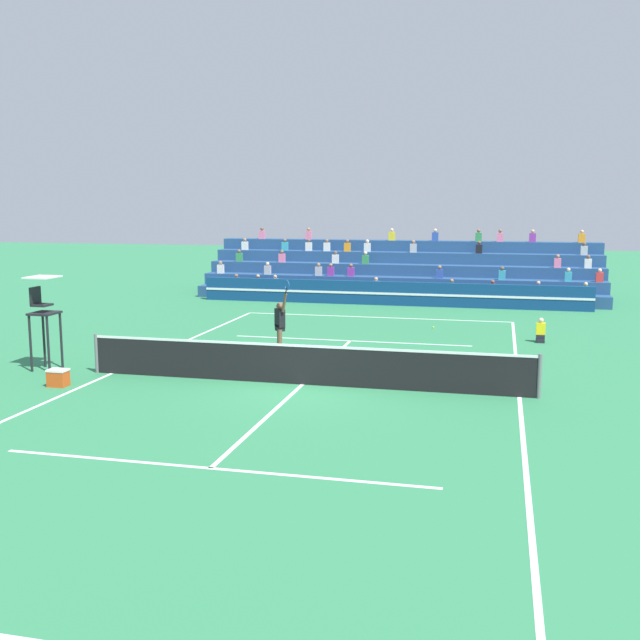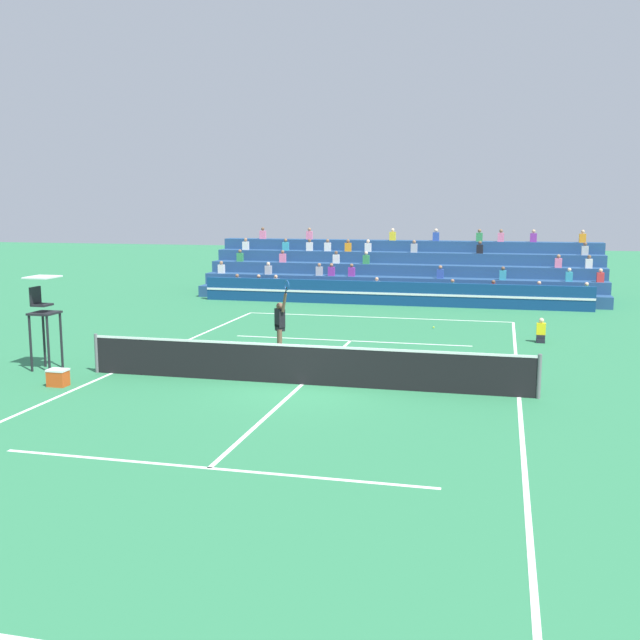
% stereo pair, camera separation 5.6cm
% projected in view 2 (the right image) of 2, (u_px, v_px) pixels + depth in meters
% --- Properties ---
extents(ground_plane, '(120.00, 120.00, 0.00)m').
position_uv_depth(ground_plane, '(302.00, 385.00, 19.58)').
color(ground_plane, '#2D7A4C').
extents(court_lines, '(11.10, 23.90, 0.01)m').
position_uv_depth(court_lines, '(302.00, 384.00, 19.58)').
color(court_lines, white).
rests_on(court_lines, ground).
extents(tennis_net, '(12.00, 0.10, 1.10)m').
position_uv_depth(tennis_net, '(302.00, 364.00, 19.49)').
color(tennis_net, slate).
rests_on(tennis_net, ground).
extents(sponsor_banner_wall, '(18.00, 0.26, 1.10)m').
position_uv_depth(sponsor_banner_wall, '(390.00, 293.00, 34.57)').
color(sponsor_banner_wall, navy).
rests_on(sponsor_banner_wall, ground).
extents(bleacher_stand, '(19.71, 4.75, 3.38)m').
position_uv_depth(bleacher_stand, '(401.00, 276.00, 38.15)').
color(bleacher_stand, navy).
rests_on(bleacher_stand, ground).
extents(umpire_chair, '(0.76, 0.84, 2.67)m').
position_uv_depth(umpire_chair, '(43.00, 310.00, 21.08)').
color(umpire_chair, black).
rests_on(umpire_chair, ground).
extents(ball_kid_courtside, '(0.30, 0.36, 0.84)m').
position_uv_depth(ball_kid_courtside, '(541.00, 333.00, 25.41)').
color(ball_kid_courtside, black).
rests_on(ball_kid_courtside, ground).
extents(tennis_player, '(0.69, 0.79, 2.49)m').
position_uv_depth(tennis_player, '(280.00, 326.00, 22.78)').
color(tennis_player, brown).
rests_on(tennis_player, ground).
extents(tennis_ball, '(0.07, 0.07, 0.07)m').
position_uv_depth(tennis_ball, '(434.00, 327.00, 28.33)').
color(tennis_ball, '#C6DB33').
rests_on(tennis_ball, ground).
extents(equipment_cooler, '(0.50, 0.38, 0.45)m').
position_uv_depth(equipment_cooler, '(58.00, 378.00, 19.38)').
color(equipment_cooler, '#D84C19').
rests_on(equipment_cooler, ground).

